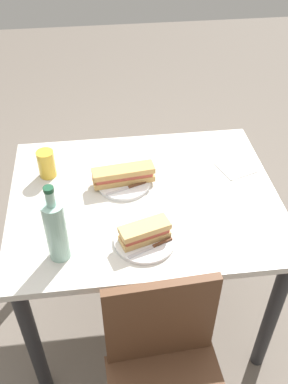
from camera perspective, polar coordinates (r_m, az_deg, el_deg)
The scene contains 12 objects.
ground_plane at distance 2.37m, azimuth 0.00°, elevation -14.37°, with size 8.00×8.00×0.00m, color #6B6056.
dining_table at distance 1.87m, azimuth 0.00°, elevation -3.15°, with size 1.10×0.87×0.76m.
chair_far at distance 1.62m, azimuth 2.81°, elevation -22.74°, with size 0.42×0.42×0.87m.
plate_near at distance 1.85m, azimuth -2.67°, elevation 1.28°, with size 0.23×0.23×0.01m, color white.
baguette_sandwich_near at distance 1.82m, azimuth -2.71°, elevation 2.28°, with size 0.26×0.10×0.07m.
knife_near at distance 1.81m, azimuth -2.02°, elevation 0.62°, with size 0.17×0.07×0.01m.
plate_far at distance 1.61m, azimuth 0.09°, elevation -6.30°, with size 0.23×0.23×0.01m, color white.
baguette_sandwich_far at distance 1.58m, azimuth 0.09°, elevation -5.29°, with size 0.20×0.12×0.07m.
knife_far at distance 1.57m, azimuth 1.23°, elevation -7.15°, with size 0.17×0.08×0.01m.
water_bottle at distance 1.50m, azimuth -11.44°, elevation -4.88°, with size 0.08×0.08×0.32m.
beer_glass at distance 1.90m, azimuth -12.67°, elevation 3.63°, with size 0.07×0.07×0.12m, color gold.
paper_napkin at distance 1.98m, azimuth 11.87°, elevation 3.20°, with size 0.14×0.14×0.00m, color white.
Camera 1 is at (0.16, 1.33, 1.96)m, focal length 40.66 mm.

